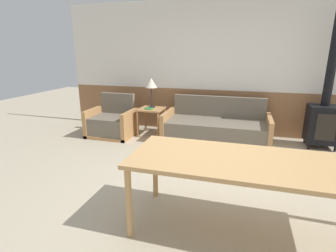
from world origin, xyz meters
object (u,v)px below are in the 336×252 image
at_px(couch, 216,129).
at_px(wood_stove, 324,113).
at_px(armchair, 112,123).
at_px(side_table, 151,113).
at_px(dining_table, 249,167).
at_px(table_lamp, 151,84).

xyz_separation_m(couch, wood_stove, (1.87, 0.20, 0.39)).
relative_size(armchair, side_table, 1.61).
height_order(dining_table, wood_stove, wood_stove).
bearing_deg(couch, dining_table, -77.64).
relative_size(armchair, table_lamp, 1.48).
bearing_deg(table_lamp, armchair, -153.79).
xyz_separation_m(side_table, dining_table, (1.91, -2.65, 0.23)).
xyz_separation_m(side_table, table_lamp, (-0.02, 0.09, 0.59)).
bearing_deg(armchair, wood_stove, -9.38).
relative_size(couch, dining_table, 0.91).
relative_size(table_lamp, dining_table, 0.28).
bearing_deg(table_lamp, side_table, -74.51).
xyz_separation_m(armchair, dining_table, (2.67, -2.37, 0.43)).
bearing_deg(couch, wood_stove, 6.16).
height_order(armchair, table_lamp, table_lamp).
bearing_deg(side_table, table_lamp, 105.49).
xyz_separation_m(table_lamp, dining_table, (1.93, -2.73, -0.37)).
relative_size(side_table, wood_stove, 0.24).
relative_size(armchair, dining_table, 0.41).
bearing_deg(side_table, armchair, -160.07).
bearing_deg(couch, side_table, 178.73).
bearing_deg(dining_table, table_lamp, 125.25).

